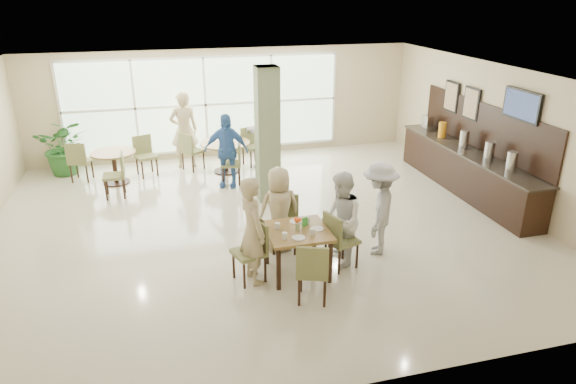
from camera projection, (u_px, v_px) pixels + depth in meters
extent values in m
plane|color=beige|center=(262.00, 224.00, 9.85)|extent=(10.00, 10.00, 0.00)
plane|color=white|center=(259.00, 76.00, 8.81)|extent=(10.00, 10.00, 0.00)
plane|color=#C8B690|center=(225.00, 103.00, 13.37)|extent=(10.00, 0.00, 10.00)
plane|color=#C8B690|center=(351.00, 282.00, 5.29)|extent=(10.00, 0.00, 10.00)
plane|color=#C8B690|center=(499.00, 135.00, 10.52)|extent=(0.00, 9.00, 9.00)
plane|color=silver|center=(205.00, 105.00, 13.22)|extent=(7.00, 0.00, 7.00)
cube|color=#637350|center=(267.00, 135.00, 10.50)|extent=(0.45, 0.45, 2.80)
cube|color=brown|center=(297.00, 231.00, 7.90)|extent=(0.96, 0.96, 0.05)
cube|color=black|center=(279.00, 269.00, 7.59)|extent=(0.06, 0.06, 0.70)
cube|color=black|center=(330.00, 262.00, 7.78)|extent=(0.06, 0.06, 0.70)
cube|color=black|center=(267.00, 244.00, 8.31)|extent=(0.06, 0.06, 0.70)
cube|color=black|center=(314.00, 239.00, 8.50)|extent=(0.06, 0.06, 0.70)
cylinder|color=brown|center=(113.00, 153.00, 11.64)|extent=(1.01, 1.01, 0.04)
cylinder|color=black|center=(115.00, 168.00, 11.78)|extent=(0.10, 0.10, 0.71)
cylinder|color=black|center=(117.00, 182.00, 11.90)|extent=(0.60, 0.60, 0.03)
cylinder|color=brown|center=(225.00, 143.00, 12.35)|extent=(1.20, 1.20, 0.04)
cylinder|color=black|center=(226.00, 158.00, 12.49)|extent=(0.10, 0.10, 0.71)
cylinder|color=black|center=(226.00, 171.00, 12.62)|extent=(0.60, 0.60, 0.03)
cylinder|color=white|center=(313.00, 232.00, 7.73)|extent=(0.08, 0.08, 0.10)
cylinder|color=white|center=(307.00, 220.00, 8.10)|extent=(0.08, 0.08, 0.10)
cylinder|color=white|center=(277.00, 226.00, 7.91)|extent=(0.08, 0.08, 0.10)
cylinder|color=white|center=(285.00, 236.00, 7.60)|extent=(0.08, 0.08, 0.10)
cylinder|color=white|center=(298.00, 238.00, 7.63)|extent=(0.20, 0.20, 0.01)
cylinder|color=white|center=(296.00, 222.00, 8.16)|extent=(0.20, 0.20, 0.01)
cylinder|color=white|center=(317.00, 229.00, 7.92)|extent=(0.20, 0.20, 0.01)
cylinder|color=#99B27F|center=(297.00, 226.00, 7.87)|extent=(0.07, 0.07, 0.12)
sphere|color=#FF4F15|center=(299.00, 220.00, 7.84)|extent=(0.07, 0.07, 0.07)
sphere|color=#FF4F15|center=(296.00, 219.00, 7.85)|extent=(0.07, 0.07, 0.07)
sphere|color=#FF4F15|center=(297.00, 221.00, 7.80)|extent=(0.07, 0.07, 0.07)
cube|color=green|center=(305.00, 222.00, 7.99)|extent=(0.10, 0.05, 0.15)
cube|color=black|center=(465.00, 172.00, 11.25)|extent=(0.60, 4.60, 0.90)
cube|color=black|center=(468.00, 152.00, 11.07)|extent=(0.64, 4.70, 0.04)
cube|color=black|center=(483.00, 127.00, 10.94)|extent=(0.04, 4.60, 1.00)
cylinder|color=silver|center=(512.00, 162.00, 9.73)|extent=(0.20, 0.20, 0.40)
cylinder|color=silver|center=(489.00, 151.00, 10.36)|extent=(0.20, 0.20, 0.40)
cylinder|color=silver|center=(464.00, 139.00, 11.17)|extent=(0.20, 0.20, 0.40)
cylinder|color=orange|center=(442.00, 130.00, 11.98)|extent=(0.18, 0.18, 0.36)
cube|color=silver|center=(427.00, 123.00, 12.61)|extent=(0.18, 0.30, 0.36)
cube|color=black|center=(522.00, 105.00, 9.69)|extent=(0.06, 1.00, 0.58)
cube|color=#7F99CC|center=(521.00, 105.00, 9.68)|extent=(0.01, 0.92, 0.50)
cube|color=black|center=(471.00, 104.00, 11.24)|extent=(0.04, 0.55, 0.70)
cube|color=brown|center=(470.00, 104.00, 11.23)|extent=(0.01, 0.47, 0.62)
cube|color=black|center=(452.00, 97.00, 11.96)|extent=(0.04, 0.55, 0.70)
cube|color=brown|center=(451.00, 97.00, 11.95)|extent=(0.01, 0.47, 0.62)
imported|color=#286327|center=(65.00, 146.00, 12.25)|extent=(1.34, 1.34, 1.36)
imported|color=tan|center=(253.00, 230.00, 7.67)|extent=(0.51, 0.68, 1.69)
imported|color=tan|center=(279.00, 209.00, 8.64)|extent=(0.75, 0.45, 1.48)
imported|color=white|center=(341.00, 220.00, 8.16)|extent=(0.72, 0.86, 1.57)
imported|color=#A8A8AA|center=(379.00, 208.00, 8.53)|extent=(1.02, 1.20, 1.61)
imported|color=#3A69AF|center=(226.00, 151.00, 11.42)|extent=(1.10, 0.83, 1.67)
imported|color=white|center=(263.00, 138.00, 12.50)|extent=(0.93, 1.60, 1.62)
imported|color=tan|center=(184.00, 130.00, 12.63)|extent=(0.73, 0.52, 1.90)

